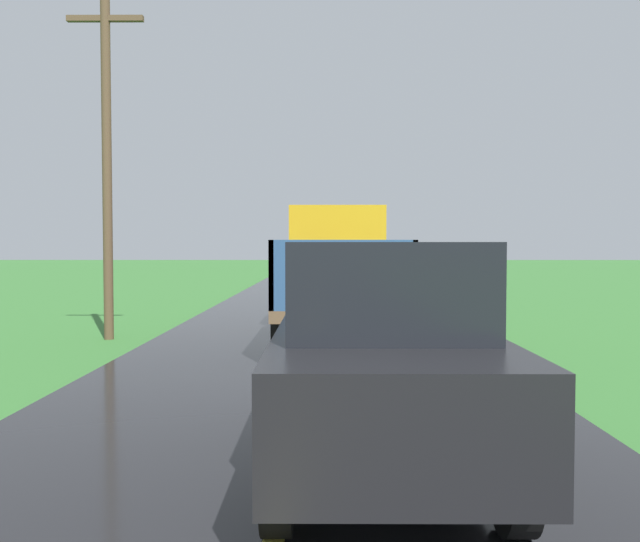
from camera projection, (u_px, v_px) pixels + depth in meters
The scene contains 3 objects.
banana_truck_near at pixel (339, 271), 13.42m from camera, with size 2.38×5.82×2.80m.
utility_pole_roadside at pixel (107, 160), 13.35m from camera, with size 1.61×0.20×7.17m.
following_car at pixel (379, 353), 5.31m from camera, with size 1.74×4.10×1.92m.
Camera 1 is at (0.32, -0.67, 1.96)m, focal length 35.44 mm.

